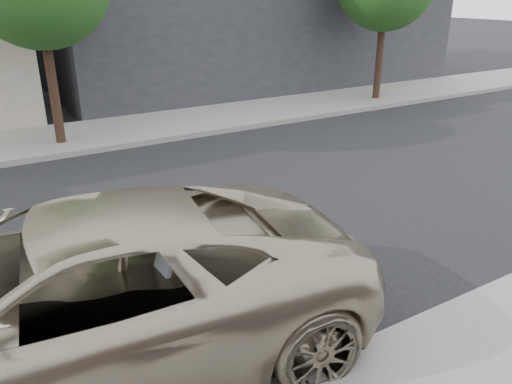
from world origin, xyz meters
The scene contains 4 objects.
ground centered at (0.00, 0.00, 0.00)m, with size 120.00×120.00×0.00m, color black.
far_sidewalk centered at (0.00, -6.50, 0.07)m, with size 44.00×3.00×0.15m, color gray.
motorcycle centered at (1.85, 3.11, 0.63)m, with size 2.30×0.82×1.45m.
minivan centered at (3.50, 2.60, 0.88)m, with size 2.92×6.34×1.76m, color #B1A58A.
Camera 1 is at (4.06, 7.34, 3.84)m, focal length 35.00 mm.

